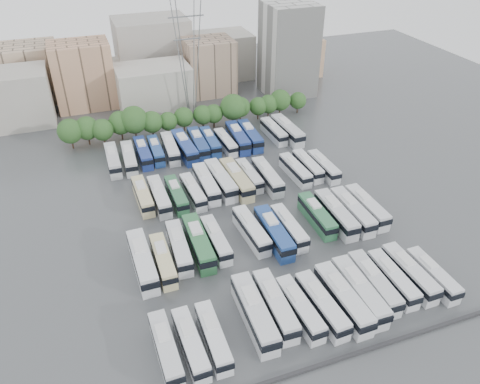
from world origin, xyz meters
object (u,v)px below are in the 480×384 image
object	(u,v)px
bus_r1_s13	(367,207)
bus_r2_s7	(236,179)
bus_r0_s8	(343,298)
bus_r1_s12	(352,211)
electricity_pylon	(188,49)
bus_r0_s6	(300,308)
bus_r3_s7	(210,142)
bus_r2_s9	(268,176)
bus_r0_s5	(275,305)
bus_r3_s4	(170,148)
bus_r0_s10	(374,283)
bus_r1_s4	(216,239)
bus_r2_s5	(206,184)
bus_r2_s2	(159,196)
bus_r0_s12	(410,273)
bus_r3_s2	(143,153)
bus_r1_s8	(289,227)
bus_r3_s8	(226,142)
bus_r3_s0	(113,160)
bus_r1_s0	(143,261)
bus_r0_s0	(166,348)
bus_r0_s11	(393,278)
bus_r3_s6	(198,143)
bus_r1_s1	(163,260)
bus_r1_s11	(336,214)
bus_r2_s13	(323,166)
bus_r2_s8	(249,175)
bus_r3_s13	(287,130)
bus_r0_s2	(213,337)
bus_r2_s3	(176,195)
bus_r2_s12	(308,166)
bus_r3_s9	(238,137)
bus_r0_s4	(254,313)
bus_r3_s5	(185,147)
bus_r3_s10	(250,135)
bus_r1_s7	(274,232)
bus_r3_s1	(129,158)
bus_r1_s10	(317,215)
bus_r1_s2	(179,247)
bus_r2_s1	(143,196)
bus_r0_s9	(359,291)
bus_r1_s6	(251,230)
apartment_tower	(288,50)
bus_r3_s12	(274,131)
bus_r2_s11	(295,170)
bus_r3_s3	(156,150)
bus_r0_s13	(432,275)

from	to	relation	value
bus_r1_s13	bus_r2_s7	world-z (taller)	bus_r2_s7
bus_r0_s8	bus_r1_s12	world-z (taller)	bus_r0_s8
electricity_pylon	bus_r0_s6	bearing A→B (deg)	-92.79
bus_r3_s7	bus_r2_s9	bearing A→B (deg)	-69.49
bus_r0_s5	bus_r3_s4	distance (m)	53.37
bus_r1_s13	bus_r3_s4	bearing A→B (deg)	129.42
bus_r0_s10	bus_r1_s4	bearing A→B (deg)	138.75
bus_r1_s13	bus_r0_s10	bearing A→B (deg)	-119.95
bus_r2_s5	bus_r2_s2	bearing A→B (deg)	-173.10
bus_r1_s12	bus_r0_s12	bearing A→B (deg)	-90.31
bus_r2_s7	bus_r3_s2	xyz separation A→B (m)	(-16.23, 18.63, -0.24)
bus_r1_s8	bus_r3_s8	bearing A→B (deg)	89.43
bus_r0_s8	bus_r3_s0	world-z (taller)	bus_r0_s8
bus_r2_s9	bus_r1_s0	bearing A→B (deg)	-148.29
bus_r1_s12	bus_r3_s7	world-z (taller)	bus_r1_s12
bus_r0_s0	bus_r0_s11	bearing A→B (deg)	0.56
bus_r3_s6	bus_r3_s7	size ratio (longest dim) A/B	1.09
bus_r1_s1	bus_r1_s11	distance (m)	33.09
bus_r2_s13	bus_r3_s6	xyz separation A→B (m)	(-23.01, 19.40, 0.22)
bus_r2_s8	bus_r3_s4	xyz separation A→B (m)	(-13.12, 17.39, 0.20)
bus_r2_s5	bus_r3_s0	xyz separation A→B (m)	(-16.81, 16.83, -0.06)
bus_r3_s6	bus_r3_s13	world-z (taller)	bus_r3_s13
bus_r2_s2	bus_r2_s5	world-z (taller)	bus_r2_s5
bus_r1_s1	bus_r0_s2	bearing A→B (deg)	-79.42
bus_r0_s2	bus_r1_s13	distance (m)	41.40
bus_r1_s4	bus_r3_s7	xyz separation A→B (m)	(9.83, 35.84, 0.04)
bus_r0_s10	bus_r1_s0	xyz separation A→B (m)	(-32.80, 16.96, 0.17)
bus_r2_s3	bus_r0_s0	bearing A→B (deg)	-106.16
bus_r3_s0	bus_r3_s6	distance (m)	20.13
bus_r0_s2	bus_r2_s12	world-z (taller)	bus_r0_s2
bus_r2_s5	bus_r3_s9	distance (m)	21.84
bus_r0_s4	bus_r3_s5	world-z (taller)	bus_r0_s4
bus_r3_s2	bus_r3_s8	xyz separation A→B (m)	(19.65, -1.20, -0.18)
bus_r3_s10	bus_r2_s2	bearing A→B (deg)	-142.39
bus_r0_s6	bus_r3_s2	xyz separation A→B (m)	(-13.11, 55.02, 0.06)
bus_r1_s7	bus_r3_s10	xyz separation A→B (m)	(9.74, 37.19, -0.04)
bus_r1_s13	bus_r3_s2	size ratio (longest dim) A/B	1.03
bus_r3_s1	bus_r1_s10	bearing A→B (deg)	-46.20
bus_r1_s2	bus_r2_s1	world-z (taller)	bus_r1_s2
bus_r0_s11	bus_r1_s1	xyz separation A→B (m)	(-32.97, 16.43, 0.01)
bus_r0_s9	bus_r1_s6	size ratio (longest dim) A/B	1.09
bus_r3_s6	bus_r1_s7	bearing A→B (deg)	-83.03
apartment_tower	bus_r3_s12	size ratio (longest dim) A/B	2.23
bus_r1_s6	bus_r2_s11	bearing A→B (deg)	42.14
bus_r3_s1	bus_r3_s3	world-z (taller)	bus_r3_s1
bus_r3_s4	bus_r3_s10	bearing A→B (deg)	1.72
apartment_tower	bus_r1_s0	xyz separation A→B (m)	(-55.41, -64.60, -10.92)
electricity_pylon	bus_r0_s2	bearing A→B (deg)	-102.78
bus_r0_s10	bus_r0_s13	world-z (taller)	bus_r0_s10
bus_r1_s7	bus_r3_s0	xyz separation A→B (m)	(-23.44, 36.53, -0.13)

